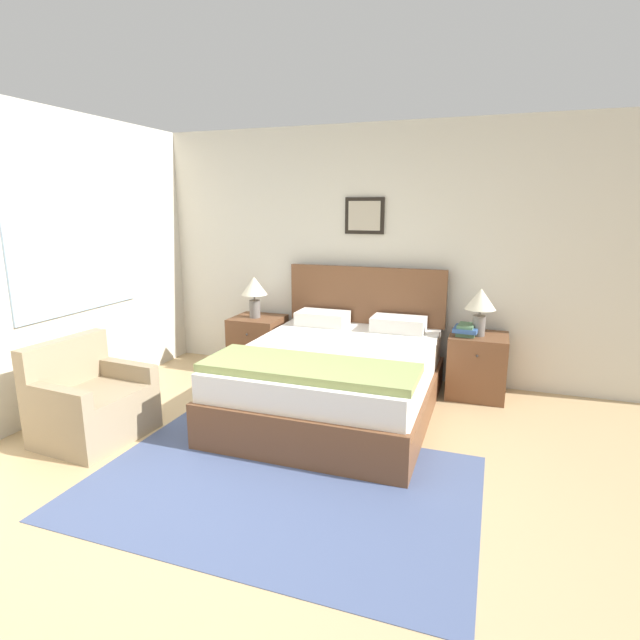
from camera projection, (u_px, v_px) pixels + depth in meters
ground_plane at (239, 520)px, 2.91m from camera, size 16.00×16.00×0.00m
wall_back at (365, 254)px, 5.23m from camera, size 6.92×0.09×2.60m
wall_left at (88, 259)px, 4.65m from camera, size 0.08×5.22×2.60m
area_rug_main at (278, 486)px, 3.26m from camera, size 2.53×1.69×0.01m
bed at (336, 376)px, 4.41m from camera, size 1.65×2.10×1.18m
armchair at (90, 405)px, 3.91m from camera, size 0.72×0.81×0.78m
nightstand_near_window at (258, 344)px, 5.52m from camera, size 0.53×0.52×0.60m
nightstand_by_door at (477, 365)px, 4.77m from camera, size 0.53×0.52×0.60m
table_lamp_near_window at (254, 289)px, 5.36m from camera, size 0.28×0.28×0.45m
table_lamp_by_door at (480, 303)px, 4.61m from camera, size 0.28×0.28×0.45m
book_thick_bottom at (466, 333)px, 4.69m from camera, size 0.18×0.22×0.04m
book_hardcover_middle at (466, 329)px, 4.68m from camera, size 0.24×0.28×0.04m
book_novel_upper at (466, 326)px, 4.67m from camera, size 0.17×0.24×0.03m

